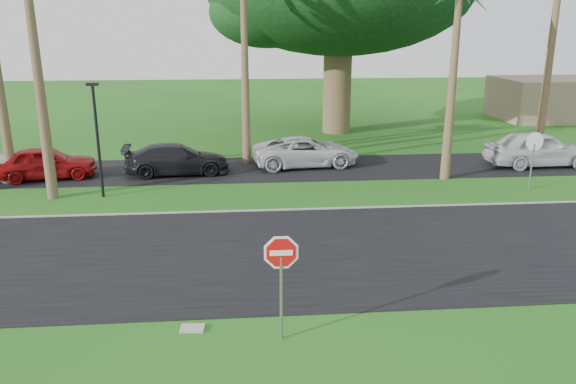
% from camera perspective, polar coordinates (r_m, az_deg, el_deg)
% --- Properties ---
extents(ground, '(120.00, 120.00, 0.00)m').
position_cam_1_polar(ground, '(15.71, -3.35, -9.04)').
color(ground, '#1B5916').
rests_on(ground, ground).
extents(road, '(120.00, 8.00, 0.02)m').
position_cam_1_polar(road, '(17.53, -3.55, -6.18)').
color(road, black).
rests_on(road, ground).
extents(parking_strip, '(120.00, 5.00, 0.02)m').
position_cam_1_polar(parking_strip, '(27.51, -4.14, 2.32)').
color(parking_strip, black).
rests_on(parking_strip, ground).
extents(curb, '(120.00, 0.12, 0.06)m').
position_cam_1_polar(curb, '(21.31, -3.84, -1.91)').
color(curb, gray).
rests_on(curb, ground).
extents(stop_sign_near, '(1.05, 0.07, 2.62)m').
position_cam_1_polar(stop_sign_near, '(12.26, -0.70, -7.57)').
color(stop_sign_near, gray).
rests_on(stop_sign_near, ground).
extents(stop_sign_far, '(1.05, 0.07, 2.62)m').
position_cam_1_polar(stop_sign_far, '(25.84, 23.69, 4.02)').
color(stop_sign_far, gray).
rests_on(stop_sign_far, ground).
extents(streetlight_right, '(0.45, 0.25, 4.64)m').
position_cam_1_polar(streetlight_right, '(23.72, -18.82, 5.69)').
color(streetlight_right, black).
rests_on(streetlight_right, ground).
extents(building_far, '(10.00, 6.00, 3.00)m').
position_cam_1_polar(building_far, '(47.24, 26.38, 8.51)').
color(building_far, gray).
rests_on(building_far, ground).
extents(car_red, '(4.65, 2.55, 1.50)m').
position_cam_1_polar(car_red, '(27.88, -23.39, 2.73)').
color(car_red, '#980C0F').
rests_on(car_red, ground).
extents(car_dark, '(5.04, 2.41, 1.42)m').
position_cam_1_polar(car_dark, '(26.95, -11.23, 3.26)').
color(car_dark, black).
rests_on(car_dark, ground).
extents(car_minivan, '(5.43, 2.94, 1.45)m').
position_cam_1_polar(car_minivan, '(27.96, 1.81, 4.09)').
color(car_minivan, silver).
rests_on(car_minivan, ground).
extents(car_pickup, '(5.22, 2.23, 1.76)m').
position_cam_1_polar(car_pickup, '(30.56, 24.11, 4.02)').
color(car_pickup, silver).
rests_on(car_pickup, ground).
extents(utility_slab, '(0.58, 0.39, 0.06)m').
position_cam_1_polar(utility_slab, '(13.60, -9.69, -13.49)').
color(utility_slab, '#9FA098').
rests_on(utility_slab, ground).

